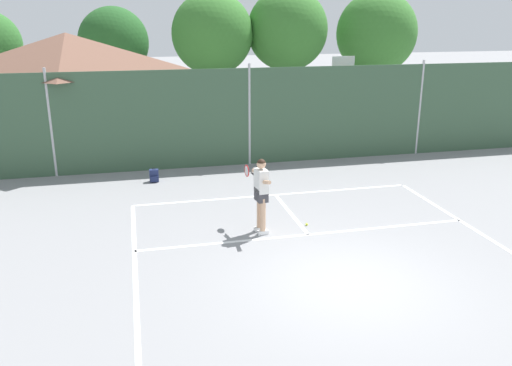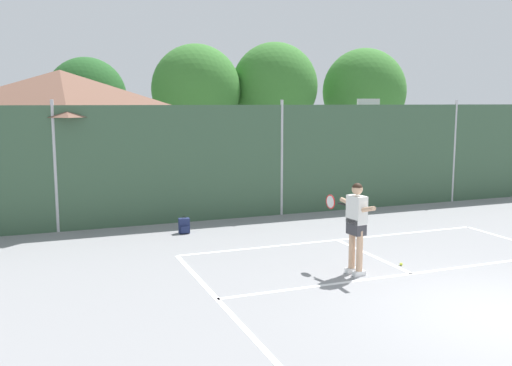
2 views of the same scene
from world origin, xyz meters
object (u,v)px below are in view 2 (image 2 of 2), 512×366
Objects in this scene: basketball_hoop at (367,134)px; tennis_player at (356,220)px; tennis_ball at (401,264)px; backpack_navy at (184,226)px.

tennis_player is at bearing -123.37° from basketball_hoop.
tennis_player is (-5.12, -7.78, -1.20)m from basketball_hoop.
tennis_player reaches higher than tennis_ball.
basketball_hoop is at bearing 22.18° from backpack_navy.
tennis_ball is at bearing -117.08° from basketball_hoop.
tennis_player is 1.64m from tennis_ball.
backpack_navy is at bearing -157.82° from basketball_hoop.
tennis_player is 5.36m from backpack_navy.
tennis_ball is 5.80m from backpack_navy.
backpack_navy is at bearing 127.74° from tennis_ball.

